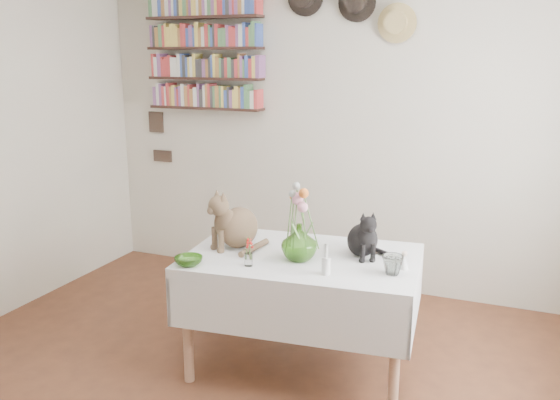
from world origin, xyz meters
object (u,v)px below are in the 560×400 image
at_px(flower_vase, 299,242).
at_px(tabby_cat, 238,217).
at_px(bookshelf_unit, 205,53).
at_px(black_cat, 363,231).
at_px(dining_table, 302,284).

bearing_deg(flower_vase, tabby_cat, 167.54).
xyz_separation_m(tabby_cat, bookshelf_unit, (-0.93, 1.29, 0.95)).
distance_m(tabby_cat, bookshelf_unit, 1.85).
distance_m(tabby_cat, black_cat, 0.74).
bearing_deg(flower_vase, black_cat, 35.19).
distance_m(flower_vase, bookshelf_unit, 2.19).
height_order(tabby_cat, black_cat, tabby_cat).
height_order(black_cat, flower_vase, black_cat).
xyz_separation_m(dining_table, tabby_cat, (-0.42, 0.02, 0.36)).
bearing_deg(tabby_cat, bookshelf_unit, 157.57).
bearing_deg(dining_table, tabby_cat, 177.90).
height_order(tabby_cat, flower_vase, tabby_cat).
xyz_separation_m(black_cat, bookshelf_unit, (-1.66, 1.17, 0.99)).
bearing_deg(bookshelf_unit, dining_table, -44.16).
bearing_deg(dining_table, flower_vase, -84.31).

